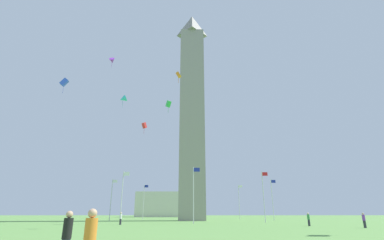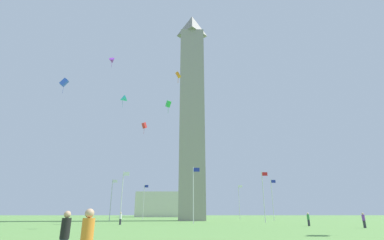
{
  "view_description": "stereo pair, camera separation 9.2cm",
  "coord_description": "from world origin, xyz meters",
  "px_view_note": "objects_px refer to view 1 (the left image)",
  "views": [
    {
      "loc": [
        -0.82,
        -64.04,
        1.66
      ],
      "look_at": [
        0.0,
        0.0,
        22.99
      ],
      "focal_mm": 26.07,
      "sensor_mm": 36.0,
      "label": 1
    },
    {
      "loc": [
        -0.73,
        -64.04,
        1.66
      ],
      "look_at": [
        0.0,
        0.0,
        22.99
      ],
      "focal_mm": 26.07,
      "sensor_mm": 36.0,
      "label": 2
    }
  ],
  "objects_px": {
    "flagpole_w": "(194,192)",
    "person_green_shirt": "(309,219)",
    "flagpole_e": "(191,201)",
    "kite_red_box": "(144,125)",
    "flagpole_se": "(144,200)",
    "kite_green_box": "(168,104)",
    "kite_purple_delta": "(112,61)",
    "person_black_shirt": "(67,237)",
    "kite_cyan_delta": "(123,99)",
    "kite_blue_box": "(64,82)",
    "flagpole_nw": "(264,194)",
    "distant_building": "(163,205)",
    "flagpole_n": "(273,198)",
    "kite_orange_box": "(178,75)",
    "obelisk_monument": "(192,106)",
    "person_white_shirt": "(121,218)",
    "flagpole_s": "(111,198)",
    "flagpole_ne": "(239,200)",
    "flagpole_sw": "(122,194)",
    "person_purple_shirt": "(364,220)"
  },
  "relations": [
    {
      "from": "flagpole_e",
      "to": "kite_orange_box",
      "type": "distance_m",
      "value": 50.01
    },
    {
      "from": "flagpole_n",
      "to": "kite_blue_box",
      "type": "height_order",
      "value": "kite_blue_box"
    },
    {
      "from": "flagpole_n",
      "to": "flagpole_w",
      "type": "xyz_separation_m",
      "value": [
        -17.89,
        -17.89,
        0.0
      ]
    },
    {
      "from": "person_white_shirt",
      "to": "person_black_shirt",
      "type": "height_order",
      "value": "person_white_shirt"
    },
    {
      "from": "flagpole_w",
      "to": "person_green_shirt",
      "type": "xyz_separation_m",
      "value": [
        14.88,
        -7.72,
        -3.99
      ]
    },
    {
      "from": "flagpole_e",
      "to": "flagpole_w",
      "type": "distance_m",
      "value": 35.78
    },
    {
      "from": "flagpole_sw",
      "to": "kite_blue_box",
      "type": "bearing_deg",
      "value": -140.4
    },
    {
      "from": "obelisk_monument",
      "to": "person_purple_shirt",
      "type": "xyz_separation_m",
      "value": [
        19.33,
        -30.42,
        -25.81
      ]
    },
    {
      "from": "person_green_shirt",
      "to": "kite_orange_box",
      "type": "bearing_deg",
      "value": 62.35
    },
    {
      "from": "flagpole_s",
      "to": "kite_cyan_delta",
      "type": "distance_m",
      "value": 22.04
    },
    {
      "from": "flagpole_nw",
      "to": "person_white_shirt",
      "type": "height_order",
      "value": "flagpole_nw"
    },
    {
      "from": "person_purple_shirt",
      "to": "kite_red_box",
      "type": "bearing_deg",
      "value": 26.56
    },
    {
      "from": "flagpole_se",
      "to": "kite_red_box",
      "type": "relative_size",
      "value": 3.52
    },
    {
      "from": "kite_red_box",
      "to": "flagpole_se",
      "type": "bearing_deg",
      "value": 96.65
    },
    {
      "from": "flagpole_w",
      "to": "person_green_shirt",
      "type": "relative_size",
      "value": 5.3
    },
    {
      "from": "flagpole_n",
      "to": "kite_cyan_delta",
      "type": "bearing_deg",
      "value": -169.81
    },
    {
      "from": "kite_purple_delta",
      "to": "kite_orange_box",
      "type": "bearing_deg",
      "value": -47.36
    },
    {
      "from": "flagpole_w",
      "to": "kite_red_box",
      "type": "xyz_separation_m",
      "value": [
        -10.35,
        10.84,
        14.56
      ]
    },
    {
      "from": "flagpole_n",
      "to": "distant_building",
      "type": "relative_size",
      "value": 0.42
    },
    {
      "from": "kite_green_box",
      "to": "kite_purple_delta",
      "type": "bearing_deg",
      "value": 167.16
    },
    {
      "from": "flagpole_s",
      "to": "person_purple_shirt",
      "type": "height_order",
      "value": "flagpole_s"
    },
    {
      "from": "kite_orange_box",
      "to": "flagpole_se",
      "type": "bearing_deg",
      "value": 103.7
    },
    {
      "from": "person_black_shirt",
      "to": "kite_cyan_delta",
      "type": "xyz_separation_m",
      "value": [
        -10.56,
        47.49,
        25.04
      ]
    },
    {
      "from": "person_black_shirt",
      "to": "kite_purple_delta",
      "type": "height_order",
      "value": "kite_purple_delta"
    },
    {
      "from": "obelisk_monument",
      "to": "flagpole_e",
      "type": "xyz_separation_m",
      "value": [
        0.05,
        17.89,
        -21.82
      ]
    },
    {
      "from": "flagpole_e",
      "to": "person_black_shirt",
      "type": "distance_m",
      "value": 71.7
    },
    {
      "from": "flagpole_nw",
      "to": "person_white_shirt",
      "type": "distance_m",
      "value": 25.18
    },
    {
      "from": "person_white_shirt",
      "to": "distant_building",
      "type": "xyz_separation_m",
      "value": [
        -0.57,
        77.71,
        3.94
      ]
    },
    {
      "from": "kite_red_box",
      "to": "kite_cyan_delta",
      "type": "bearing_deg",
      "value": 169.22
    },
    {
      "from": "person_green_shirt",
      "to": "kite_red_box",
      "type": "relative_size",
      "value": 0.66
    },
    {
      "from": "kite_green_box",
      "to": "distant_building",
      "type": "xyz_separation_m",
      "value": [
        -6.65,
        73.59,
        -15.43
      ]
    },
    {
      "from": "flagpole_n",
      "to": "flagpole_ne",
      "type": "xyz_separation_m",
      "value": [
        -5.24,
        12.65,
        0.0
      ]
    },
    {
      "from": "flagpole_nw",
      "to": "distant_building",
      "type": "xyz_separation_m",
      "value": [
        -23.82,
        68.89,
        -0.01
      ]
    },
    {
      "from": "flagpole_n",
      "to": "person_green_shirt",
      "type": "distance_m",
      "value": 26.09
    },
    {
      "from": "flagpole_w",
      "to": "person_green_shirt",
      "type": "distance_m",
      "value": 17.23
    },
    {
      "from": "kite_orange_box",
      "to": "distant_building",
      "type": "xyz_separation_m",
      "value": [
        -8.88,
        86.1,
        -14.73
      ]
    },
    {
      "from": "kite_green_box",
      "to": "flagpole_sw",
      "type": "bearing_deg",
      "value": 149.98
    },
    {
      "from": "kite_blue_box",
      "to": "kite_green_box",
      "type": "bearing_deg",
      "value": 10.33
    },
    {
      "from": "flagpole_n",
      "to": "kite_red_box",
      "type": "relative_size",
      "value": 3.52
    },
    {
      "from": "flagpole_e",
      "to": "flagpole_sw",
      "type": "height_order",
      "value": "same"
    },
    {
      "from": "kite_cyan_delta",
      "to": "kite_green_box",
      "type": "relative_size",
      "value": 1.28
    },
    {
      "from": "kite_blue_box",
      "to": "kite_red_box",
      "type": "height_order",
      "value": "kite_blue_box"
    },
    {
      "from": "kite_blue_box",
      "to": "flagpole_nw",
      "type": "bearing_deg",
      "value": 12.8
    },
    {
      "from": "kite_cyan_delta",
      "to": "kite_blue_box",
      "type": "bearing_deg",
      "value": -114.28
    },
    {
      "from": "kite_cyan_delta",
      "to": "flagpole_w",
      "type": "bearing_deg",
      "value": -37.11
    },
    {
      "from": "person_black_shirt",
      "to": "kite_blue_box",
      "type": "height_order",
      "value": "kite_blue_box"
    },
    {
      "from": "obelisk_monument",
      "to": "flagpole_nw",
      "type": "relative_size",
      "value": 6.03
    },
    {
      "from": "kite_cyan_delta",
      "to": "kite_orange_box",
      "type": "height_order",
      "value": "kite_cyan_delta"
    },
    {
      "from": "flagpole_w",
      "to": "person_green_shirt",
      "type": "height_order",
      "value": "flagpole_w"
    },
    {
      "from": "flagpole_se",
      "to": "kite_red_box",
      "type": "distance_m",
      "value": 24.6
    }
  ]
}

